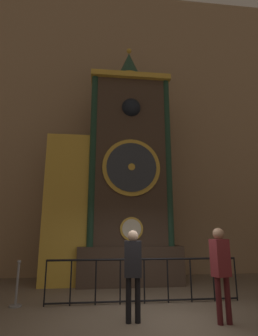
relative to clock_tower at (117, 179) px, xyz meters
name	(u,v)px	position (x,y,z in m)	size (l,w,h in m)	color
ground_plane	(158,322)	(0.58, -3.75, -3.51)	(28.00, 28.00, 0.00)	brown
cathedral_back_wall	(126,119)	(0.49, 1.48, 2.98)	(24.00, 0.32, 13.00)	#997A5B
clock_tower	(117,179)	(0.00, 0.00, 0.00)	(4.56, 1.79, 8.94)	#423328
railing_fence	(144,278)	(0.54, -2.46, -2.94)	(4.76, 0.05, 1.04)	black
visitor_near	(133,265)	(0.10, -3.76, -2.47)	(0.37, 0.26, 1.73)	black
visitor_far	(221,264)	(1.81, -4.04, -2.44)	(0.39, 0.32, 1.77)	#461518
stanchion_post	(17,291)	(-2.48, -2.39, -3.18)	(0.28, 0.28, 1.03)	gray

